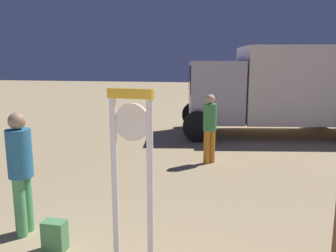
% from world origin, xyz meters
% --- Properties ---
extents(standing_clock, '(0.50, 0.15, 2.04)m').
position_xyz_m(standing_clock, '(0.21, 2.29, 1.27)').
color(standing_clock, white).
rests_on(standing_clock, ground_plane).
extents(person_near_clock, '(0.32, 0.32, 1.67)m').
position_xyz_m(person_near_clock, '(-1.50, 2.82, 0.93)').
color(person_near_clock, '#519F62').
rests_on(person_near_clock, ground_plane).
extents(backpack, '(0.28, 0.22, 0.39)m').
position_xyz_m(backpack, '(-0.87, 2.51, 0.19)').
color(backpack, '#4D8B53').
rests_on(backpack, ground_plane).
extents(person_distant, '(0.31, 0.31, 1.60)m').
position_xyz_m(person_distant, '(0.67, 6.70, 0.89)').
color(person_distant, orange).
rests_on(person_distant, ground_plane).
extents(box_truck_near, '(6.73, 3.56, 2.81)m').
position_xyz_m(box_truck_near, '(2.90, 10.53, 1.55)').
color(box_truck_near, silver).
rests_on(box_truck_near, ground_plane).
extents(box_truck_far, '(7.56, 4.59, 2.73)m').
position_xyz_m(box_truck_far, '(4.66, 17.70, 1.52)').
color(box_truck_far, silver).
rests_on(box_truck_far, ground_plane).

